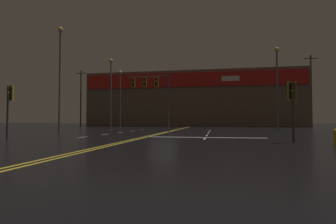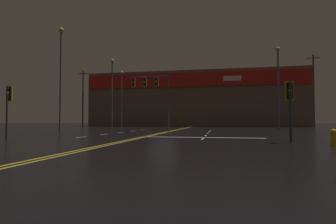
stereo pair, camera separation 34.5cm
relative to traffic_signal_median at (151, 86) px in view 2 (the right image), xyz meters
The scene contains 12 objects.
ground_plane 5.46m from the traffic_signal_median, 52.11° to the right, with size 200.00×200.00×0.00m, color black.
road_markings 6.16m from the traffic_signal_median, 53.00° to the right, with size 12.17×60.00×0.01m.
traffic_signal_median is the anchor object (origin of this frame).
traffic_signal_corner_southwest 13.14m from the traffic_signal_median, 120.11° to the right, with size 0.42×0.36×3.39m.
traffic_signal_corner_southeast 15.66m from the traffic_signal_median, 47.54° to the right, with size 0.42×0.36×3.16m.
streetlight_near_left 19.45m from the traffic_signal_median, 119.93° to the left, with size 0.56×0.56×9.76m.
streetlight_near_right 9.92m from the traffic_signal_median, behind, with size 0.56×0.56×11.06m.
streetlight_median_approach 13.90m from the traffic_signal_median, 129.58° to the left, with size 0.56×0.56×10.33m.
streetlight_far_left 15.61m from the traffic_signal_median, 27.39° to the left, with size 0.56×0.56×9.95m.
fire_hydrant 18.08m from the traffic_signal_median, 47.54° to the right, with size 0.35×0.26×0.76m.
building_backdrop 28.35m from the traffic_signal_median, 86.39° to the left, with size 42.30×10.23×10.76m.
utility_pole_row 23.57m from the traffic_signal_median, 85.26° to the left, with size 45.83×0.26×12.64m.
Camera 2 is at (5.14, -23.49, 1.12)m, focal length 28.00 mm.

